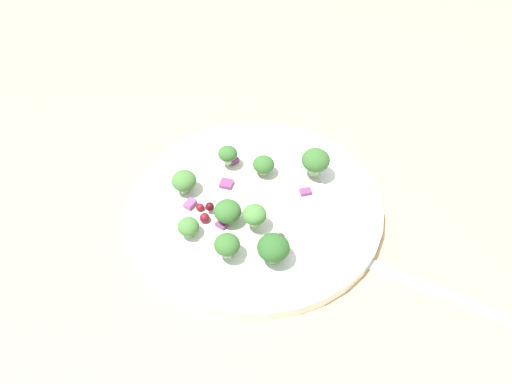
{
  "coord_description": "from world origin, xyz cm",
  "views": [
    {
      "loc": [
        24.77,
        29.74,
        40.4
      ],
      "look_at": [
        2.43,
        1.69,
        2.7
      ],
      "focal_mm": 36.21,
      "sensor_mm": 36.0,
      "label": 1
    }
  ],
  "objects_px": {
    "broccoli_floret_0": "(188,227)",
    "fork": "(414,281)",
    "broccoli_floret_2": "(227,245)",
    "plate": "(256,204)",
    "broccoli_floret_1": "(316,161)"
  },
  "relations": [
    {
      "from": "plate",
      "to": "broccoli_floret_1",
      "type": "bearing_deg",
      "value": 172.35
    },
    {
      "from": "broccoli_floret_0",
      "to": "fork",
      "type": "xyz_separation_m",
      "value": [
        -0.14,
        0.17,
        -0.02
      ]
    },
    {
      "from": "broccoli_floret_1",
      "to": "broccoli_floret_2",
      "type": "xyz_separation_m",
      "value": [
        0.14,
        0.03,
        -0.01
      ]
    },
    {
      "from": "broccoli_floret_2",
      "to": "fork",
      "type": "relative_size",
      "value": 0.14
    },
    {
      "from": "fork",
      "to": "broccoli_floret_0",
      "type": "bearing_deg",
      "value": -51.1
    },
    {
      "from": "broccoli_floret_0",
      "to": "broccoli_floret_2",
      "type": "height_order",
      "value": "broccoli_floret_2"
    },
    {
      "from": "broccoli_floret_0",
      "to": "broccoli_floret_1",
      "type": "xyz_separation_m",
      "value": [
        -0.15,
        0.02,
        0.01
      ]
    },
    {
      "from": "broccoli_floret_2",
      "to": "fork",
      "type": "distance_m",
      "value": 0.18
    },
    {
      "from": "plate",
      "to": "broccoli_floret_0",
      "type": "bearing_deg",
      "value": -4.4
    },
    {
      "from": "broccoli_floret_1",
      "to": "fork",
      "type": "height_order",
      "value": "broccoli_floret_1"
    },
    {
      "from": "broccoli_floret_0",
      "to": "fork",
      "type": "height_order",
      "value": "broccoli_floret_0"
    },
    {
      "from": "broccoli_floret_0",
      "to": "fork",
      "type": "relative_size",
      "value": 0.12
    },
    {
      "from": "plate",
      "to": "broccoli_floret_1",
      "type": "height_order",
      "value": "broccoli_floret_1"
    },
    {
      "from": "broccoli_floret_0",
      "to": "broccoli_floret_1",
      "type": "bearing_deg",
      "value": 174.03
    },
    {
      "from": "broccoli_floret_0",
      "to": "fork",
      "type": "distance_m",
      "value": 0.22
    }
  ]
}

